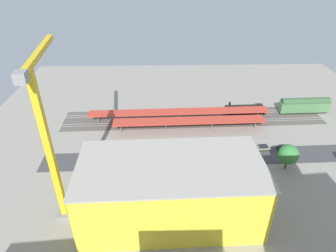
{
  "coord_description": "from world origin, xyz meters",
  "views": [
    {
      "loc": [
        12.37,
        78.39,
        56.26
      ],
      "look_at": [
        10.41,
        2.45,
        9.93
      ],
      "focal_mm": 31.4,
      "sensor_mm": 36.0,
      "label": 1
    }
  ],
  "objects_px": {
    "parked_car_0": "(284,148)",
    "parked_car_3": "(218,149)",
    "platform_canopy_near": "(189,121)",
    "parked_car_5": "(178,150)",
    "street_tree_0": "(237,154)",
    "parked_car_2": "(240,148)",
    "tower_crane": "(48,132)",
    "locomotive": "(246,109)",
    "street_tree_3": "(288,154)",
    "parked_car_1": "(263,148)",
    "box_truck_1": "(137,165)",
    "street_tree_2": "(192,153)",
    "traffic_light": "(145,156)",
    "parked_car_4": "(199,149)",
    "construction_building": "(171,191)",
    "platform_canopy_far": "(179,112)",
    "street_tree_1": "(197,154)",
    "box_truck_0": "(231,166)",
    "passenger_coach": "(305,105)"
  },
  "relations": [
    {
      "from": "box_truck_1",
      "to": "street_tree_3",
      "type": "distance_m",
      "value": 43.9
    },
    {
      "from": "box_truck_1",
      "to": "tower_crane",
      "type": "bearing_deg",
      "value": 41.08
    },
    {
      "from": "locomotive",
      "to": "parked_car_2",
      "type": "distance_m",
      "value": 25.87
    },
    {
      "from": "parked_car_5",
      "to": "tower_crane",
      "type": "height_order",
      "value": "tower_crane"
    },
    {
      "from": "passenger_coach",
      "to": "street_tree_2",
      "type": "bearing_deg",
      "value": 34.61
    },
    {
      "from": "platform_canopy_near",
      "to": "parked_car_5",
      "type": "bearing_deg",
      "value": 70.44
    },
    {
      "from": "street_tree_2",
      "to": "street_tree_3",
      "type": "height_order",
      "value": "street_tree_3"
    },
    {
      "from": "street_tree_1",
      "to": "street_tree_2",
      "type": "distance_m",
      "value": 1.57
    },
    {
      "from": "street_tree_3",
      "to": "parked_car_2",
      "type": "bearing_deg",
      "value": -40.3
    },
    {
      "from": "traffic_light",
      "to": "construction_building",
      "type": "bearing_deg",
      "value": 110.48
    },
    {
      "from": "parked_car_5",
      "to": "parked_car_0",
      "type": "bearing_deg",
      "value": -179.93
    },
    {
      "from": "construction_building",
      "to": "parked_car_3",
      "type": "bearing_deg",
      "value": -123.97
    },
    {
      "from": "box_truck_1",
      "to": "street_tree_3",
      "type": "bearing_deg",
      "value": 179.46
    },
    {
      "from": "parked_car_3",
      "to": "platform_canopy_far",
      "type": "bearing_deg",
      "value": -59.66
    },
    {
      "from": "parked_car_4",
      "to": "street_tree_1",
      "type": "height_order",
      "value": "street_tree_1"
    },
    {
      "from": "construction_building",
      "to": "box_truck_0",
      "type": "bearing_deg",
      "value": -140.77
    },
    {
      "from": "passenger_coach",
      "to": "street_tree_0",
      "type": "bearing_deg",
      "value": 44.05
    },
    {
      "from": "street_tree_2",
      "to": "traffic_light",
      "type": "distance_m",
      "value": 13.64
    },
    {
      "from": "parked_car_3",
      "to": "parked_car_5",
      "type": "relative_size",
      "value": 0.95
    },
    {
      "from": "tower_crane",
      "to": "box_truck_1",
      "type": "bearing_deg",
      "value": -138.92
    },
    {
      "from": "parked_car_3",
      "to": "tower_crane",
      "type": "height_order",
      "value": "tower_crane"
    },
    {
      "from": "parked_car_4",
      "to": "construction_building",
      "type": "xyz_separation_m",
      "value": [
        9.98,
        25.67,
        6.73
      ]
    },
    {
      "from": "parked_car_0",
      "to": "parked_car_3",
      "type": "bearing_deg",
      "value": 0.4
    },
    {
      "from": "locomotive",
      "to": "street_tree_0",
      "type": "distance_m",
      "value": 35.49
    },
    {
      "from": "parked_car_4",
      "to": "street_tree_1",
      "type": "bearing_deg",
      "value": 78.59
    },
    {
      "from": "parked_car_3",
      "to": "street_tree_2",
      "type": "height_order",
      "value": "street_tree_2"
    },
    {
      "from": "construction_building",
      "to": "platform_canopy_far",
      "type": "bearing_deg",
      "value": -97.51
    },
    {
      "from": "locomotive",
      "to": "street_tree_0",
      "type": "relative_size",
      "value": 2.31
    },
    {
      "from": "parked_car_4",
      "to": "tower_crane",
      "type": "bearing_deg",
      "value": 33.09
    },
    {
      "from": "parked_car_1",
      "to": "box_truck_1",
      "type": "height_order",
      "value": "box_truck_1"
    },
    {
      "from": "parked_car_3",
      "to": "street_tree_3",
      "type": "bearing_deg",
      "value": 153.68
    },
    {
      "from": "passenger_coach",
      "to": "parked_car_5",
      "type": "bearing_deg",
      "value": 26.05
    },
    {
      "from": "tower_crane",
      "to": "street_tree_0",
      "type": "xyz_separation_m",
      "value": [
        -45.79,
        -14.96,
        -18.07
      ]
    },
    {
      "from": "platform_canopy_near",
      "to": "parked_car_4",
      "type": "height_order",
      "value": "platform_canopy_near"
    },
    {
      "from": "locomotive",
      "to": "traffic_light",
      "type": "xyz_separation_m",
      "value": [
        38.06,
        32.48,
        2.21
      ]
    },
    {
      "from": "passenger_coach",
      "to": "street_tree_1",
      "type": "distance_m",
      "value": 56.77
    },
    {
      "from": "street_tree_0",
      "to": "parked_car_2",
      "type": "bearing_deg",
      "value": -111.97
    },
    {
      "from": "street_tree_0",
      "to": "locomotive",
      "type": "bearing_deg",
      "value": -108.91
    },
    {
      "from": "tower_crane",
      "to": "parked_car_3",
      "type": "bearing_deg",
      "value": -151.01
    },
    {
      "from": "parked_car_2",
      "to": "street_tree_1",
      "type": "xyz_separation_m",
      "value": [
        15.05,
        8.54,
        4.32
      ]
    },
    {
      "from": "street_tree_1",
      "to": "street_tree_0",
      "type": "bearing_deg",
      "value": 178.57
    },
    {
      "from": "parked_car_5",
      "to": "tower_crane",
      "type": "relative_size",
      "value": 0.12
    },
    {
      "from": "platform_canopy_far",
      "to": "locomotive",
      "type": "height_order",
      "value": "locomotive"
    },
    {
      "from": "street_tree_2",
      "to": "parked_car_0",
      "type": "bearing_deg",
      "value": -165.6
    },
    {
      "from": "passenger_coach",
      "to": "box_truck_1",
      "type": "height_order",
      "value": "passenger_coach"
    },
    {
      "from": "platform_canopy_far",
      "to": "parked_car_0",
      "type": "height_order",
      "value": "platform_canopy_far"
    },
    {
      "from": "parked_car_4",
      "to": "locomotive",
      "type": "bearing_deg",
      "value": -130.45
    },
    {
      "from": "parked_car_3",
      "to": "street_tree_1",
      "type": "bearing_deg",
      "value": 45.87
    },
    {
      "from": "traffic_light",
      "to": "parked_car_1",
      "type": "bearing_deg",
      "value": -168.16
    },
    {
      "from": "box_truck_0",
      "to": "street_tree_1",
      "type": "height_order",
      "value": "street_tree_1"
    }
  ]
}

